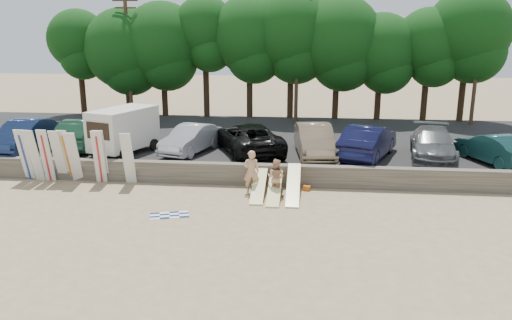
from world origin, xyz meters
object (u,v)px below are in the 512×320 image
object	(u,v)px
car_1	(83,133)
car_7	(494,148)
cooler	(256,188)
car_0	(25,136)
beachgoer_b	(276,177)
car_6	(433,144)
car_4	(315,140)
car_5	(368,142)
car_3	(249,138)
box_trailer	(124,128)
car_2	(191,139)
beachgoer_a	(251,172)

from	to	relation	value
car_1	car_7	xyz separation A→B (m)	(21.28, -0.98, -0.09)
car_1	cooler	size ratio (longest dim) A/B	12.97
car_0	beachgoer_b	xyz separation A→B (m)	(13.75, -4.04, -0.70)
car_6	beachgoer_b	size ratio (longest dim) A/B	3.15
car_4	car_5	bearing A→B (deg)	-9.71
car_1	car_3	xyz separation A→B (m)	(9.18, -0.18, -0.01)
box_trailer	car_6	size ratio (longest dim) A/B	0.79
car_7	beachgoer_b	xyz separation A→B (m)	(-10.34, -4.06, -0.59)
car_2	car_4	bearing A→B (deg)	15.74
car_5	beachgoer_a	xyz separation A→B (m)	(-5.46, -4.11, -0.58)
car_4	car_5	world-z (taller)	car_5
car_3	car_7	world-z (taller)	car_3
car_2	car_6	size ratio (longest dim) A/B	0.85
car_4	car_1	bearing A→B (deg)	170.98
car_0	car_6	distance (m)	21.37
car_2	car_4	world-z (taller)	car_4
car_6	beachgoer_a	bearing A→B (deg)	-144.26
car_7	beachgoer_b	world-z (taller)	car_7
box_trailer	car_7	xyz separation A→B (m)	(18.59, 0.01, -0.61)
car_0	car_1	bearing A→B (deg)	19.44
car_6	car_7	xyz separation A→B (m)	(2.73, -0.57, -0.04)
car_7	cooler	world-z (taller)	car_7
box_trailer	beachgoer_a	size ratio (longest dim) A/B	2.13
car_0	cooler	distance (m)	13.38
car_6	beachgoer_b	bearing A→B (deg)	-139.50
car_0	cooler	world-z (taller)	car_0
car_0	car_7	world-z (taller)	car_0
beachgoer_a	cooler	xyz separation A→B (m)	(0.17, 0.20, -0.81)
car_4	car_3	bearing A→B (deg)	167.90
box_trailer	beachgoer_b	world-z (taller)	box_trailer
car_5	cooler	size ratio (longest dim) A/B	13.58
car_1	car_6	distance (m)	18.55
car_0	car_1	distance (m)	2.99
car_0	car_5	distance (m)	18.12
car_3	car_0	bearing A→B (deg)	-17.90
car_1	beachgoer_b	bearing A→B (deg)	150.41
car_2	car_5	xyz separation A→B (m)	(9.19, -0.23, 0.12)
car_5	car_1	bearing A→B (deg)	18.46
car_2	beachgoer_b	size ratio (longest dim) A/B	2.67
car_4	car_6	xyz separation A→B (m)	(5.93, 0.10, -0.06)
car_1	car_2	world-z (taller)	car_1
box_trailer	car_0	world-z (taller)	box_trailer
box_trailer	car_3	xyz separation A→B (m)	(6.49, 0.80, -0.53)
car_2	car_3	xyz separation A→B (m)	(3.07, 0.23, 0.07)
car_7	cooler	bearing A→B (deg)	-3.07
car_1	car_7	distance (m)	21.31
car_2	car_5	size ratio (longest dim) A/B	0.85
car_3	beachgoer_a	bearing A→B (deg)	76.38
car_0	beachgoer_b	distance (m)	14.35
car_5	car_6	size ratio (longest dim) A/B	0.99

